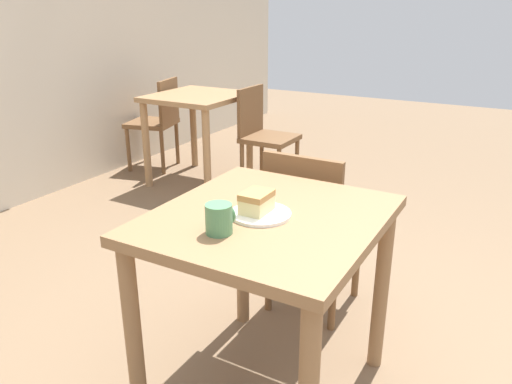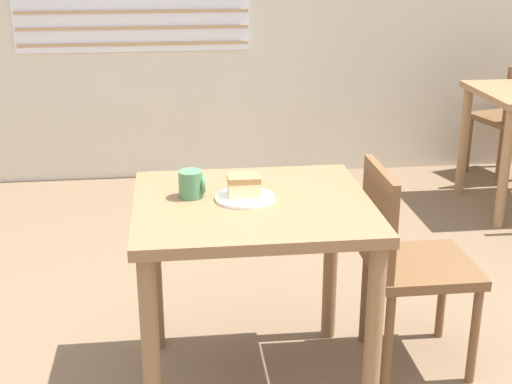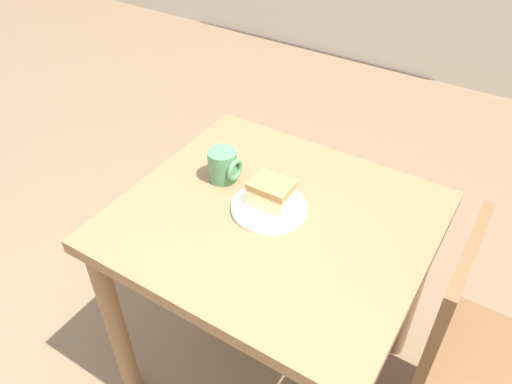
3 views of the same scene
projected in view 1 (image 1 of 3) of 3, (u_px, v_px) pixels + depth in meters
The scene contains 8 objects.
dining_table_near at pixel (268, 248), 1.79m from camera, with size 0.84×0.76×0.77m.
dining_table_far at pixel (198, 111), 4.21m from camera, with size 0.77×0.71×0.76m.
chair_near_window at pixel (311, 225), 2.40m from camera, with size 0.40×0.40×0.84m.
chair_far_corner at pixel (263, 133), 4.12m from camera, with size 0.40×0.40×0.84m.
chair_far_opposite at pixel (158, 120), 4.62m from camera, with size 0.49×0.49×0.84m.
plate at pixel (260, 214), 1.73m from camera, with size 0.21×0.21×0.01m.
cake_slice at pixel (257, 202), 1.72m from camera, with size 0.11×0.09×0.07m.
coffee_mug at pixel (220, 218), 1.59m from camera, with size 0.10×0.09×0.10m.
Camera 1 is at (-1.34, -0.38, 1.45)m, focal length 35.00 mm.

